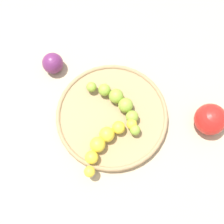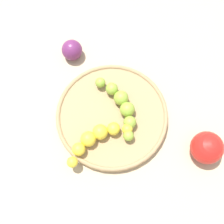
# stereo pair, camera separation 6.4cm
# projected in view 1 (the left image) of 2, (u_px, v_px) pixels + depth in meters

# --- Properties ---
(ground_plane) EXTENTS (2.40, 2.40, 0.00)m
(ground_plane) POSITION_uv_depth(u_px,v_px,m) (112.00, 117.00, 0.68)
(ground_plane) COLOR tan
(fruit_bowl) EXTENTS (0.26, 0.26, 0.02)m
(fruit_bowl) POSITION_uv_depth(u_px,v_px,m) (112.00, 116.00, 0.66)
(fruit_bowl) COLOR #A08259
(fruit_bowl) RESTS_ON ground_plane
(banana_green) EXTENTS (0.14, 0.11, 0.03)m
(banana_green) POSITION_uv_depth(u_px,v_px,m) (119.00, 103.00, 0.65)
(banana_green) COLOR #8CAD38
(banana_green) RESTS_ON fruit_bowl
(banana_yellow) EXTENTS (0.12, 0.13, 0.03)m
(banana_yellow) POSITION_uv_depth(u_px,v_px,m) (105.00, 142.00, 0.62)
(banana_yellow) COLOR yellow
(banana_yellow) RESTS_ON fruit_bowl
(plum_purple) EXTENTS (0.05, 0.05, 0.05)m
(plum_purple) POSITION_uv_depth(u_px,v_px,m) (53.00, 63.00, 0.70)
(plum_purple) COLOR #662659
(plum_purple) RESTS_ON ground_plane
(apple_red) EXTENTS (0.07, 0.07, 0.07)m
(apple_red) POSITION_uv_depth(u_px,v_px,m) (210.00, 119.00, 0.64)
(apple_red) COLOR red
(apple_red) RESTS_ON ground_plane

